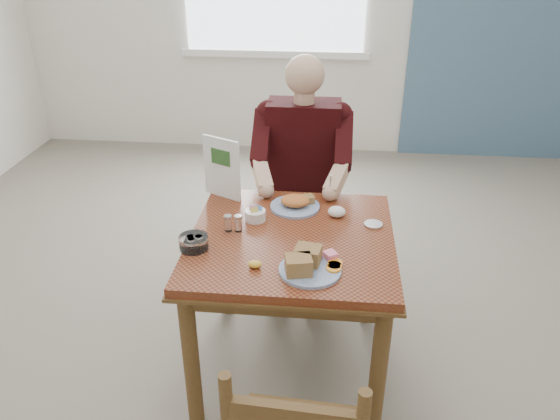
# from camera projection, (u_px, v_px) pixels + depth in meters

# --- Properties ---
(floor) EXTENTS (6.00, 6.00, 0.00)m
(floor) POSITION_uv_depth(u_px,v_px,m) (290.00, 363.00, 2.77)
(floor) COLOR slate
(floor) RESTS_ON ground
(accent_panel) EXTENTS (1.60, 0.02, 2.80)m
(accent_panel) POSITION_uv_depth(u_px,v_px,m) (510.00, 1.00, 4.60)
(accent_panel) COLOR #43647D
(accent_panel) RESTS_ON ground
(lemon_wedge) EXTENTS (0.06, 0.04, 0.03)m
(lemon_wedge) POSITION_uv_depth(u_px,v_px,m) (255.00, 264.00, 2.19)
(lemon_wedge) COLOR gold
(lemon_wedge) RESTS_ON table
(napkin) EXTENTS (0.10, 0.08, 0.05)m
(napkin) POSITION_uv_depth(u_px,v_px,m) (337.00, 212.00, 2.57)
(napkin) COLOR white
(napkin) RESTS_ON table
(metal_dish) EXTENTS (0.10, 0.10, 0.01)m
(metal_dish) POSITION_uv_depth(u_px,v_px,m) (373.00, 224.00, 2.50)
(metal_dish) COLOR silver
(metal_dish) RESTS_ON table
(table) EXTENTS (0.92, 0.92, 0.75)m
(table) POSITION_uv_depth(u_px,v_px,m) (292.00, 257.00, 2.47)
(table) COLOR brown
(table) RESTS_ON ground
(chair_far) EXTENTS (0.42, 0.42, 0.95)m
(chair_far) POSITION_uv_depth(u_px,v_px,m) (302.00, 208.00, 3.25)
(chair_far) COLOR brown
(chair_far) RESTS_ON ground
(diner) EXTENTS (0.53, 0.56, 1.39)m
(diner) POSITION_uv_depth(u_px,v_px,m) (302.00, 162.00, 3.01)
(diner) COLOR tan
(diner) RESTS_ON chair_far
(near_plate) EXTENTS (0.27, 0.27, 0.08)m
(near_plate) POSITION_uv_depth(u_px,v_px,m) (308.00, 264.00, 2.16)
(near_plate) COLOR white
(near_plate) RESTS_ON table
(far_plate) EXTENTS (0.31, 0.31, 0.07)m
(far_plate) POSITION_uv_depth(u_px,v_px,m) (296.00, 203.00, 2.65)
(far_plate) COLOR white
(far_plate) RESTS_ON table
(caddy) EXTENTS (0.11, 0.11, 0.07)m
(caddy) POSITION_uv_depth(u_px,v_px,m) (255.00, 215.00, 2.54)
(caddy) COLOR white
(caddy) RESTS_ON table
(shakers) EXTENTS (0.08, 0.04, 0.08)m
(shakers) POSITION_uv_depth(u_px,v_px,m) (233.00, 223.00, 2.44)
(shakers) COLOR white
(shakers) RESTS_ON table
(creamer) EXTENTS (0.16, 0.16, 0.06)m
(creamer) POSITION_uv_depth(u_px,v_px,m) (194.00, 242.00, 2.31)
(creamer) COLOR white
(creamer) RESTS_ON table
(menu) EXTENTS (0.20, 0.11, 0.31)m
(menu) POSITION_uv_depth(u_px,v_px,m) (222.00, 168.00, 2.70)
(menu) COLOR white
(menu) RESTS_ON table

